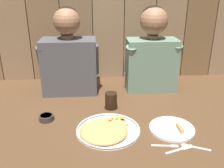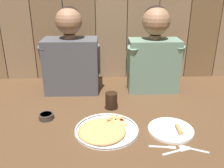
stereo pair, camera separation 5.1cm
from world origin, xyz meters
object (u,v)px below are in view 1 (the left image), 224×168
Objects in this scene: drinking_glass at (111,101)px; diner_left at (69,55)px; dipping_bowl at (46,117)px; diner_right at (152,51)px; pizza_tray at (107,130)px; dinner_plate at (172,128)px.

drinking_glass is 0.17× the size of diner_left.
dipping_bowl is at bearing -161.10° from drinking_glass.
diner_right is at bearing 0.04° from diner_left.
diner_right reaches higher than pizza_tray.
dinner_plate is at bearing -12.44° from dipping_bowl.
drinking_glass reaches higher than dinner_plate.
dipping_bowl is 0.14× the size of diner_right.
pizza_tray is 0.37m from dipping_bowl.
diner_left is 0.58m from diner_right.
drinking_glass is 0.48m from diner_right.
pizza_tray is 0.57× the size of diner_left.
dinner_plate is 0.71m from dipping_bowl.
diner_left is at bearing 135.93° from dinner_plate.
diner_right reaches higher than diner_left.
drinking_glass reaches higher than pizza_tray.
pizza_tray is 4.09× the size of dipping_bowl.
pizza_tray is at bearing -98.83° from drinking_glass.
pizza_tray is at bearing -67.44° from diner_left.
diner_right reaches higher than dipping_bowl.
pizza_tray is 0.35m from dinner_plate.
pizza_tray is 0.57× the size of diner_right.
diner_left is (-0.23, 0.55, 0.26)m from pizza_tray.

